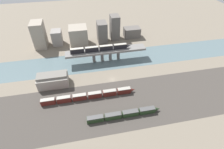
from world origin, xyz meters
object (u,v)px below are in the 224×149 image
Objects in this scene: train_yard_near at (124,114)px; train_yard_mid at (89,96)px; warehouse_building at (53,80)px; train_on_bridge at (100,48)px.

train_yard_mid is (-19.02, 18.84, 0.31)m from train_yard_near.
train_yard_near is 0.72× the size of train_yard_mid.
train_yard_mid is at bearing -37.95° from warehouse_building.
train_on_bridge is 2.38× the size of warehouse_building.
train_yard_near is 2.15× the size of warehouse_building.
train_on_bridge is 1.11× the size of train_yard_near.
train_yard_near is 26.77m from train_yard_mid.
train_yard_near is 56.48m from warehouse_building.
train_yard_mid is at bearing 135.28° from train_yard_near.
train_on_bridge is at bearing 70.78° from train_yard_mid.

